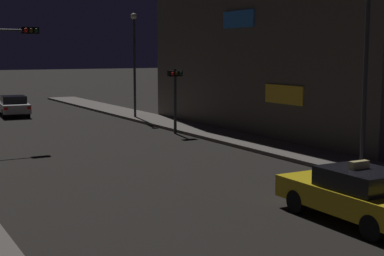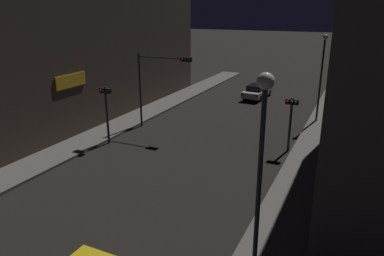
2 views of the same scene
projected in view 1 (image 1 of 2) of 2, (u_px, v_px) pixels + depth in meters
The scene contains 7 objects.
sidewalk_right at pixel (194, 129), 32.09m from camera, with size 2.57×51.88×0.16m, color #5B5651.
building_facade_right at pixel (292, 11), 31.40m from camera, with size 7.25×19.58×13.38m.
taxi at pixel (356, 194), 14.57m from camera, with size 1.85×4.47×1.62m.
far_car at pixel (13, 105), 39.41m from camera, with size 2.17×4.58×1.42m.
traffic_light_right_kerb at pixel (175, 87), 30.44m from camera, with size 0.80×0.42×3.54m.
street_lamp_near_block at pixel (367, 35), 20.07m from camera, with size 0.52×0.52×6.96m.
street_lamp_far_block at pixel (134, 53), 36.94m from camera, with size 0.41×0.41×6.80m.
Camera 1 is at (-8.53, -3.66, 4.35)m, focal length 52.65 mm.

